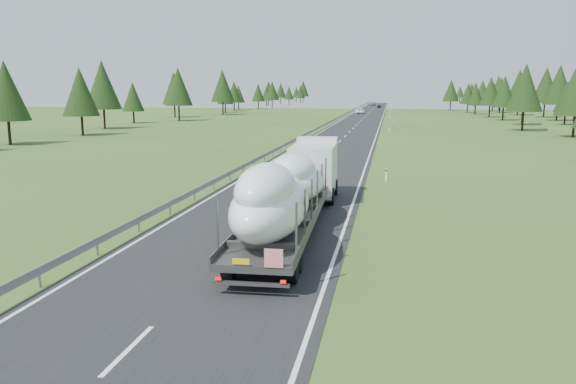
% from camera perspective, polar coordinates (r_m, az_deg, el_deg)
% --- Properties ---
extents(ground, '(400.00, 400.00, 0.00)m').
position_cam_1_polar(ground, '(16.19, -15.91, -15.23)').
color(ground, '#33531B').
rests_on(ground, ground).
extents(road_surface, '(10.00, 400.00, 0.02)m').
position_cam_1_polar(road_surface, '(113.43, 6.97, 6.77)').
color(road_surface, black).
rests_on(road_surface, ground).
extents(guardrail, '(0.10, 400.00, 0.76)m').
position_cam_1_polar(guardrail, '(113.78, 4.29, 7.13)').
color(guardrail, slate).
rests_on(guardrail, ground).
extents(marker_posts, '(0.13, 350.08, 1.00)m').
position_cam_1_polar(marker_posts, '(168.14, 10.36, 8.00)').
color(marker_posts, silver).
rests_on(marker_posts, ground).
extents(highway_sign, '(0.08, 0.90, 2.60)m').
position_cam_1_polar(highway_sign, '(93.16, 10.70, 7.02)').
color(highway_sign, slate).
rests_on(highway_sign, ground).
extents(tree_line_right, '(27.73, 343.13, 12.65)m').
position_cam_1_polar(tree_line_right, '(139.77, 24.42, 9.41)').
color(tree_line_right, black).
rests_on(tree_line_right, ground).
extents(tree_line_left, '(14.81, 342.77, 12.55)m').
position_cam_1_polar(tree_line_left, '(151.17, -9.20, 10.21)').
color(tree_line_left, black).
rests_on(tree_line_left, ground).
extents(boat_truck, '(3.38, 20.46, 4.16)m').
position_cam_1_polar(boat_truck, '(27.65, 0.41, 0.64)').
color(boat_truck, silver).
rests_on(boat_truck, ground).
extents(distant_van, '(3.08, 6.04, 1.63)m').
position_cam_1_polar(distant_van, '(167.83, 7.29, 8.17)').
color(distant_van, white).
rests_on(distant_van, ground).
extents(distant_car_dark, '(1.75, 3.95, 1.32)m').
position_cam_1_polar(distant_car_dark, '(225.89, 9.25, 8.61)').
color(distant_car_dark, black).
rests_on(distant_car_dark, ground).
extents(distant_car_blue, '(1.73, 4.52, 1.47)m').
position_cam_1_polar(distant_car_blue, '(255.15, 8.69, 8.82)').
color(distant_car_blue, navy).
rests_on(distant_car_blue, ground).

